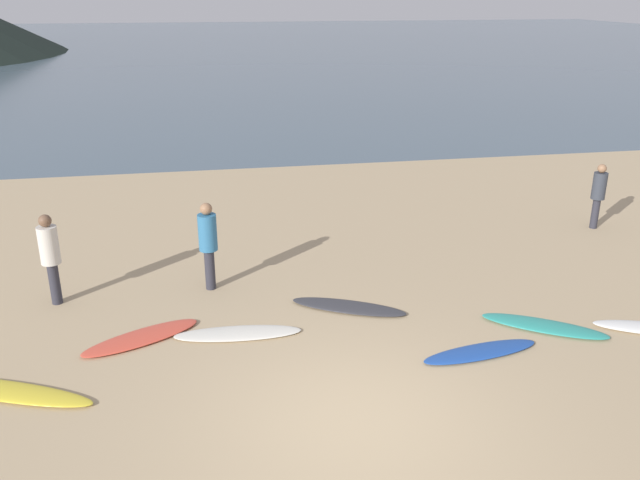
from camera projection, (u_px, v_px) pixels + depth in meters
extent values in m
cube|color=tan|center=(270.00, 202.00, 17.75)|extent=(120.00, 120.00, 0.20)
cube|color=#475B6B|center=(211.00, 45.00, 66.72)|extent=(140.00, 100.00, 0.01)
ellipsoid|color=yellow|center=(6.00, 391.00, 9.16)|extent=(2.66, 1.52, 0.08)
ellipsoid|color=#D84C38|center=(141.00, 337.00, 10.58)|extent=(2.00, 1.38, 0.08)
ellipsoid|color=silver|center=(238.00, 333.00, 10.72)|extent=(2.10, 0.66, 0.06)
ellipsoid|color=#333338|center=(349.00, 307.00, 11.60)|extent=(2.07, 1.38, 0.08)
ellipsoid|color=#1E479E|center=(480.00, 352.00, 10.17)|extent=(1.99, 0.74, 0.08)
ellipsoid|color=teal|center=(544.00, 326.00, 10.93)|extent=(1.98, 1.54, 0.08)
cylinder|color=#2D2D38|center=(210.00, 269.00, 12.27)|extent=(0.19, 0.19, 0.78)
cylinder|color=teal|center=(208.00, 232.00, 12.01)|extent=(0.34, 0.34, 0.68)
sphere|color=#936B4C|center=(206.00, 209.00, 11.85)|extent=(0.22, 0.22, 0.22)
cylinder|color=#2D2D38|center=(595.00, 213.00, 15.43)|extent=(0.17, 0.17, 0.72)
cylinder|color=#333842|center=(599.00, 186.00, 15.19)|extent=(0.31, 0.31, 0.62)
sphere|color=#936B4C|center=(602.00, 168.00, 15.05)|extent=(0.20, 0.20, 0.20)
cylinder|color=#2D2D38|center=(55.00, 283.00, 11.69)|extent=(0.19, 0.19, 0.78)
cylinder|color=beige|center=(49.00, 245.00, 11.43)|extent=(0.34, 0.34, 0.68)
sphere|color=brown|center=(45.00, 221.00, 11.27)|extent=(0.22, 0.22, 0.22)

